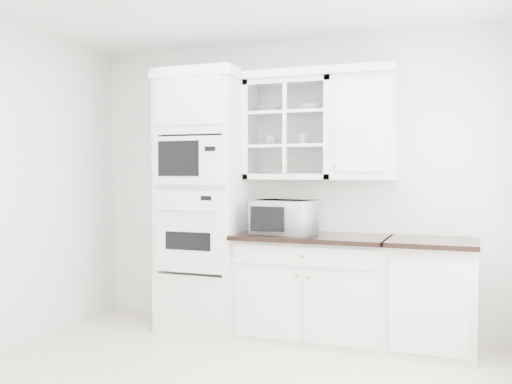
% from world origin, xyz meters
% --- Properties ---
extents(room_shell, '(4.00, 3.50, 2.70)m').
position_xyz_m(room_shell, '(0.00, 0.43, 1.78)').
color(room_shell, white).
rests_on(room_shell, ground).
extents(oven_column, '(0.76, 0.68, 2.40)m').
position_xyz_m(oven_column, '(-0.75, 1.42, 1.20)').
color(oven_column, white).
rests_on(oven_column, ground).
extents(base_cabinet_run, '(1.32, 0.67, 0.92)m').
position_xyz_m(base_cabinet_run, '(0.28, 1.45, 0.46)').
color(base_cabinet_run, white).
rests_on(base_cabinet_run, ground).
extents(extra_base_cabinet, '(0.72, 0.67, 0.92)m').
position_xyz_m(extra_base_cabinet, '(1.28, 1.45, 0.46)').
color(extra_base_cabinet, white).
rests_on(extra_base_cabinet, ground).
extents(upper_cabinet_glass, '(0.80, 0.33, 0.90)m').
position_xyz_m(upper_cabinet_glass, '(0.03, 1.58, 1.85)').
color(upper_cabinet_glass, white).
rests_on(upper_cabinet_glass, room_shell).
extents(upper_cabinet_solid, '(0.55, 0.33, 0.90)m').
position_xyz_m(upper_cabinet_solid, '(0.71, 1.58, 1.85)').
color(upper_cabinet_solid, white).
rests_on(upper_cabinet_solid, room_shell).
extents(crown_molding, '(2.14, 0.38, 0.07)m').
position_xyz_m(crown_molding, '(-0.07, 1.56, 2.33)').
color(crown_molding, white).
rests_on(crown_molding, room_shell).
extents(countertop_microwave, '(0.57, 0.50, 0.30)m').
position_xyz_m(countertop_microwave, '(0.04, 1.39, 1.07)').
color(countertop_microwave, white).
rests_on(countertop_microwave, base_cabinet_run).
extents(bowl_a, '(0.24, 0.24, 0.06)m').
position_xyz_m(bowl_a, '(-0.17, 1.59, 2.04)').
color(bowl_a, white).
rests_on(bowl_a, upper_cabinet_glass).
extents(bowl_b, '(0.24, 0.24, 0.06)m').
position_xyz_m(bowl_b, '(0.22, 1.60, 2.04)').
color(bowl_b, white).
rests_on(bowl_b, upper_cabinet_glass).
extents(cup_a, '(0.14, 0.14, 0.09)m').
position_xyz_m(cup_a, '(-0.16, 1.58, 1.75)').
color(cup_a, white).
rests_on(cup_a, upper_cabinet_glass).
extents(cup_b, '(0.14, 0.14, 0.10)m').
position_xyz_m(cup_b, '(0.16, 1.57, 1.76)').
color(cup_b, white).
rests_on(cup_b, upper_cabinet_glass).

